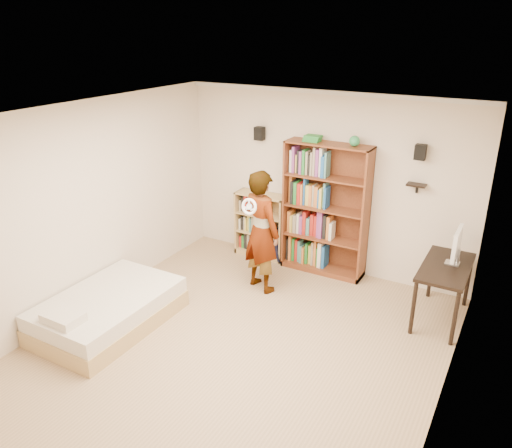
{
  "coord_description": "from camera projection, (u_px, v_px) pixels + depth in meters",
  "views": [
    {
      "loc": [
        2.62,
        -4.2,
        3.56
      ],
      "look_at": [
        -0.09,
        0.6,
        1.33
      ],
      "focal_mm": 35.0,
      "sensor_mm": 36.0,
      "label": 1
    }
  ],
  "objects": [
    {
      "name": "ground",
      "position": [
        238.0,
        346.0,
        5.92
      ],
      "size": [
        4.5,
        5.0,
        0.01
      ],
      "primitive_type": "cube",
      "color": "tan",
      "rests_on": "ground"
    },
    {
      "name": "wall_shelf",
      "position": [
        416.0,
        185.0,
        6.66
      ],
      "size": [
        0.25,
        0.16,
        0.02
      ],
      "primitive_type": "cube",
      "color": "black",
      "rests_on": "room_shell"
    },
    {
      "name": "daybed",
      "position": [
        108.0,
        306.0,
        6.25
      ],
      "size": [
        1.15,
        1.78,
        0.52
      ],
      "primitive_type": null,
      "color": "white",
      "rests_on": "ground"
    },
    {
      "name": "computer_desk",
      "position": [
        442.0,
        293.0,
        6.33
      ],
      "size": [
        0.56,
        1.12,
        0.76
      ],
      "primitive_type": null,
      "color": "black",
      "rests_on": "ground"
    },
    {
      "name": "speaker_left",
      "position": [
        260.0,
        133.0,
        7.58
      ],
      "size": [
        0.14,
        0.12,
        0.2
      ],
      "primitive_type": "cube",
      "color": "black",
      "rests_on": "room_shell"
    },
    {
      "name": "wii_wheel",
      "position": [
        249.0,
        207.0,
        6.47
      ],
      "size": [
        0.22,
        0.08,
        0.23
      ],
      "primitive_type": "torus",
      "rotation": [
        1.36,
        0.0,
        0.0
      ],
      "color": "white",
      "rests_on": "person"
    },
    {
      "name": "room_shell",
      "position": [
        236.0,
        207.0,
        5.26
      ],
      "size": [
        4.52,
        5.02,
        2.71
      ],
      "color": "beige",
      "rests_on": "ground"
    },
    {
      "name": "low_bookshelf",
      "position": [
        261.0,
        225.0,
        8.05
      ],
      "size": [
        0.85,
        0.32,
        1.06
      ],
      "primitive_type": null,
      "color": "tan",
      "rests_on": "ground"
    },
    {
      "name": "crown_molding",
      "position": [
        234.0,
        120.0,
        4.92
      ],
      "size": [
        4.5,
        5.0,
        0.06
      ],
      "color": "silver",
      "rests_on": "room_shell"
    },
    {
      "name": "speaker_right",
      "position": [
        420.0,
        152.0,
        6.49
      ],
      "size": [
        0.14,
        0.12,
        0.2
      ],
      "primitive_type": "cube",
      "color": "black",
      "rests_on": "room_shell"
    },
    {
      "name": "navy_bag",
      "position": [
        274.0,
        244.0,
        8.03
      ],
      "size": [
        0.43,
        0.35,
        0.51
      ],
      "primitive_type": null,
      "rotation": [
        0.0,
        0.0,
        -0.31
      ],
      "color": "black",
      "rests_on": "ground"
    },
    {
      "name": "tall_bookshelf",
      "position": [
        325.0,
        210.0,
        7.36
      ],
      "size": [
        1.26,
        0.37,
        1.99
      ],
      "primitive_type": null,
      "color": "brown",
      "rests_on": "ground"
    },
    {
      "name": "person",
      "position": [
        261.0,
        231.0,
        6.91
      ],
      "size": [
        0.74,
        0.61,
        1.76
      ],
      "primitive_type": "imported",
      "rotation": [
        0.0,
        0.0,
        2.79
      ],
      "color": "black",
      "rests_on": "ground"
    },
    {
      "name": "imac",
      "position": [
        455.0,
        247.0,
        6.15
      ],
      "size": [
        0.14,
        0.48,
        0.47
      ],
      "primitive_type": null,
      "rotation": [
        0.0,
        0.0,
        -0.11
      ],
      "color": "white",
      "rests_on": "computer_desk"
    }
  ]
}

